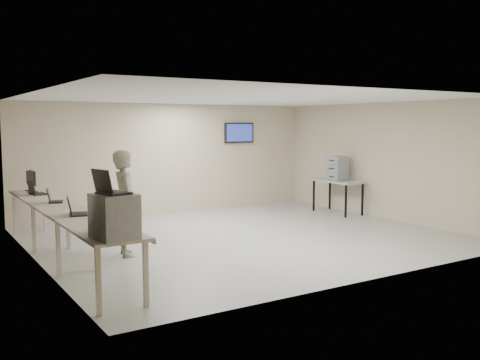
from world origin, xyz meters
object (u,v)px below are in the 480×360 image
workbench (64,212)px  equipment_box (114,216)px  side_table (338,183)px  soldier (125,203)px

workbench → equipment_box: 2.77m
workbench → side_table: workbench is taller
workbench → side_table: size_ratio=4.25×
workbench → side_table: 7.29m
workbench → soldier: 1.03m
soldier → side_table: 6.33m
soldier → side_table: bearing=-67.9°
soldier → side_table: (6.17, 1.38, -0.15)m
workbench → soldier: size_ratio=3.26×
side_table → equipment_box: bearing=-151.3°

